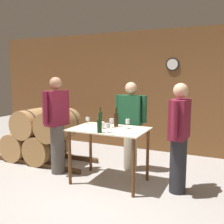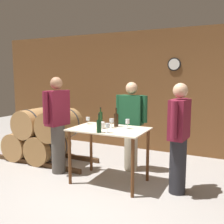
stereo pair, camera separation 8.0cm
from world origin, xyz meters
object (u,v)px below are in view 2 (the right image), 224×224
wine_bottle_far_left (101,118)px  wine_glass_near_center (112,121)px  person_visitor_with_scarf (131,125)px  wine_bottle_left (99,126)px  wine_glass_near_left (88,119)px  person_visitor_bearded (179,136)px  person_host (57,123)px  wine_glass_near_right (108,126)px  ice_bucket (101,125)px  wine_bottle_center (116,120)px  wine_glass_far_side (127,122)px

wine_bottle_far_left → wine_glass_near_center: 0.36m
wine_bottle_far_left → person_visitor_with_scarf: bearing=45.7°
wine_bottle_left → person_visitor_with_scarf: bearing=84.0°
wine_bottle_left → wine_glass_near_left: wine_bottle_left is taller
wine_glass_near_left → person_visitor_bearded: bearing=-2.9°
wine_glass_near_center → person_visitor_bearded: 1.07m
person_host → wine_glass_near_right: bearing=-13.9°
wine_bottle_left → ice_bucket: (-0.12, 0.28, -0.05)m
person_visitor_with_scarf → wine_bottle_center: bearing=-98.4°
wine_bottle_far_left → wine_glass_near_center: size_ratio=1.96×
wine_glass_far_side → wine_glass_near_center: bearing=-168.9°
wine_bottle_far_left → ice_bucket: size_ratio=2.53×
wine_glass_near_center → ice_bucket: bearing=-138.5°
wine_bottle_center → person_visitor_bearded: person_visitor_bearded is taller
wine_bottle_far_left → wine_bottle_left: (0.29, -0.59, -0.01)m
ice_bucket → person_visitor_bearded: size_ratio=0.07×
wine_glass_near_center → wine_glass_far_side: (0.25, 0.05, -0.00)m
person_host → person_visitor_bearded: (2.07, 0.11, -0.04)m
wine_glass_near_right → wine_glass_far_side: size_ratio=0.93×
wine_bottle_left → person_visitor_with_scarf: (0.10, 1.00, -0.15)m
wine_bottle_center → person_visitor_with_scarf: 0.51m
wine_glass_near_left → wine_glass_far_side: 0.77m
wine_glass_near_left → person_visitor_with_scarf: bearing=39.0°
person_visitor_with_scarf → person_visitor_bearded: size_ratio=0.99×
wine_bottle_left → wine_glass_near_center: bearing=88.3°
person_visitor_with_scarf → person_visitor_bearded: bearing=-30.6°
wine_glass_near_center → wine_glass_near_right: 0.37m
wine_bottle_center → ice_bucket: wine_bottle_center is taller
wine_glass_near_left → wine_glass_near_right: size_ratio=0.85×
wine_glass_near_right → ice_bucket: wine_glass_near_right is taller
wine_bottle_left → wine_glass_near_right: size_ratio=2.00×
wine_glass_far_side → person_visitor_bearded: person_visitor_bearded is taller
wine_glass_far_side → ice_bucket: bearing=-156.7°
wine_glass_near_right → person_host: person_host is taller
wine_bottle_left → wine_bottle_center: bearing=86.3°
wine_bottle_left → person_visitor_with_scarf: size_ratio=0.18×
wine_bottle_left → wine_glass_near_center: size_ratio=1.90×
wine_glass_near_right → wine_glass_far_side: bearing=70.0°
wine_glass_near_right → person_visitor_bearded: (0.95, 0.39, -0.14)m
wine_bottle_left → wine_bottle_center: (0.03, 0.52, 0.01)m
wine_bottle_left → person_host: bearing=162.3°
wine_glass_near_right → person_visitor_with_scarf: size_ratio=0.09×
wine_bottle_center → person_visitor_bearded: (1.03, -0.09, -0.15)m
wine_glass_near_left → wine_glass_near_center: bearing=-12.7°
wine_glass_near_center → person_visitor_bearded: bearing=1.9°
wine_glass_near_right → person_visitor_with_scarf: bearing=90.8°
wine_glass_near_left → person_visitor_bearded: 1.57m
wine_glass_near_left → wine_bottle_far_left: bearing=21.5°
wine_bottle_far_left → person_visitor_bearded: size_ratio=0.18×
person_host → person_visitor_with_scarf: 1.30m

